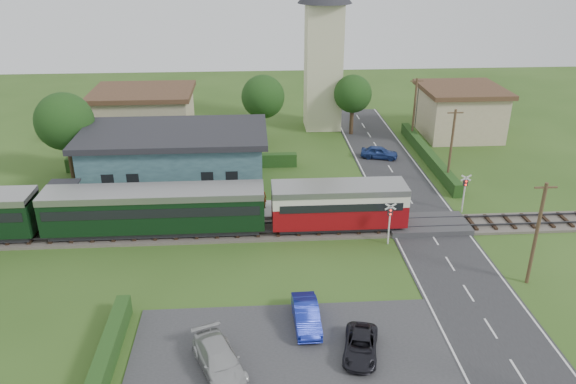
{
  "coord_description": "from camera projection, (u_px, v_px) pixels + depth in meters",
  "views": [
    {
      "loc": [
        -3.19,
        -35.57,
        20.12
      ],
      "look_at": [
        -0.59,
        4.0,
        2.37
      ],
      "focal_mm": 35.0,
      "sensor_mm": 36.0,
      "label": 1
    }
  ],
  "objects": [
    {
      "name": "crossing_deck",
      "position": [
        427.0,
        224.0,
        43.13
      ],
      "size": [
        6.2,
        3.4,
        0.45
      ],
      "primitive_type": "cube",
      "color": "#333335",
      "rests_on": "ground"
    },
    {
      "name": "car_park_blue",
      "position": [
        306.0,
        315.0,
        31.83
      ],
      "size": [
        1.49,
        4.0,
        1.31
      ],
      "primitive_type": "imported",
      "rotation": [
        0.0,
        0.0,
        0.03
      ],
      "color": "#16249B",
      "rests_on": "car_park"
    },
    {
      "name": "platform",
      "position": [
        170.0,
        214.0,
        44.85
      ],
      "size": [
        30.0,
        3.0,
        0.45
      ],
      "primitive_type": "cube",
      "color": "gray",
      "rests_on": "ground"
    },
    {
      "name": "railway_track",
      "position": [
        297.0,
        230.0,
        42.58
      ],
      "size": [
        76.0,
        3.2,
        0.49
      ],
      "color": "#4C443D",
      "rests_on": "ground"
    },
    {
      "name": "utility_pole_c",
      "position": [
        451.0,
        147.0,
        49.28
      ],
      "size": [
        1.4,
        0.22,
        7.0
      ],
      "color": "#473321",
      "rests_on": "ground"
    },
    {
      "name": "ground",
      "position": [
        300.0,
        244.0,
        40.81
      ],
      "size": [
        120.0,
        120.0,
        0.0
      ],
      "primitive_type": "plane",
      "color": "#2D4C19"
    },
    {
      "name": "car_park_silver",
      "position": [
        219.0,
        360.0,
        28.38
      ],
      "size": [
        3.46,
        5.03,
        1.35
      ],
      "primitive_type": "imported",
      "rotation": [
        0.0,
        0.0,
        0.37
      ],
      "color": "#B4B4B4",
      "rests_on": "car_park"
    },
    {
      "name": "streetlamp_west",
      "position": [
        66.0,
        127.0,
        56.46
      ],
      "size": [
        0.3,
        0.3,
        5.15
      ],
      "color": "#3F3F47",
      "rests_on": "ground"
    },
    {
      "name": "pedestrian_near",
      "position": [
        262.0,
        198.0,
        44.93
      ],
      "size": [
        0.73,
        0.56,
        1.79
      ],
      "primitive_type": "imported",
      "rotation": [
        0.0,
        0.0,
        2.91
      ],
      "color": "gray",
      "rests_on": "platform"
    },
    {
      "name": "crossing_signal_near",
      "position": [
        390.0,
        218.0,
        39.94
      ],
      "size": [
        0.84,
        0.28,
        3.28
      ],
      "color": "silver",
      "rests_on": "ground"
    },
    {
      "name": "equipment_hut",
      "position": [
        65.0,
        199.0,
        43.75
      ],
      "size": [
        2.3,
        2.3,
        2.55
      ],
      "color": "beige",
      "rests_on": "platform"
    },
    {
      "name": "tree_a",
      "position": [
        64.0,
        122.0,
        50.16
      ],
      "size": [
        5.2,
        5.2,
        8.0
      ],
      "color": "#332316",
      "rests_on": "ground"
    },
    {
      "name": "streetlamp_east",
      "position": [
        417.0,
        102.0,
        65.11
      ],
      "size": [
        0.3,
        0.3,
        5.15
      ],
      "color": "#3F3F47",
      "rests_on": "ground"
    },
    {
      "name": "house_east",
      "position": [
        460.0,
        111.0,
        62.72
      ],
      "size": [
        8.8,
        8.8,
        5.5
      ],
      "color": "tan",
      "rests_on": "ground"
    },
    {
      "name": "station_building",
      "position": [
        176.0,
        159.0,
        49.12
      ],
      "size": [
        16.0,
        9.0,
        5.3
      ],
      "color": "#31505A",
      "rests_on": "ground"
    },
    {
      "name": "utility_pole_b",
      "position": [
        537.0,
        233.0,
        34.71
      ],
      "size": [
        1.4,
        0.22,
        7.0
      ],
      "color": "#473321",
      "rests_on": "ground"
    },
    {
      "name": "hedge_carpark",
      "position": [
        107.0,
        355.0,
        28.97
      ],
      "size": [
        0.8,
        9.0,
        1.2
      ],
      "primitive_type": "cube",
      "color": "#193814",
      "rests_on": "ground"
    },
    {
      "name": "car_park_dark",
      "position": [
        361.0,
        346.0,
        29.6
      ],
      "size": [
        2.54,
        4.04,
        1.04
      ],
      "primitive_type": "imported",
      "rotation": [
        0.0,
        0.0,
        -0.23
      ],
      "color": "black",
      "rests_on": "car_park"
    },
    {
      "name": "tree_c",
      "position": [
        353.0,
        94.0,
        62.15
      ],
      "size": [
        4.2,
        4.2,
        6.78
      ],
      "color": "#332316",
      "rests_on": "ground"
    },
    {
      "name": "hedge_roadside",
      "position": [
        428.0,
        155.0,
        55.98
      ],
      "size": [
        0.8,
        18.0,
        1.2
      ],
      "primitive_type": "cube",
      "color": "#193814",
      "rests_on": "ground"
    },
    {
      "name": "car_park",
      "position": [
        291.0,
        355.0,
        29.77
      ],
      "size": [
        17.0,
        9.0,
        0.08
      ],
      "primitive_type": "cube",
      "color": "#333335",
      "rests_on": "ground"
    },
    {
      "name": "house_west",
      "position": [
        145.0,
        114.0,
        61.54
      ],
      "size": [
        10.8,
        8.8,
        5.5
      ],
      "color": "tan",
      "rests_on": "ground"
    },
    {
      "name": "car_on_road",
      "position": [
        379.0,
        152.0,
        56.56
      ],
      "size": [
        3.94,
        2.48,
        1.25
      ],
      "primitive_type": "imported",
      "rotation": [
        0.0,
        0.0,
        1.28
      ],
      "color": "navy",
      "rests_on": "road"
    },
    {
      "name": "church_tower",
      "position": [
        324.0,
        39.0,
        62.43
      ],
      "size": [
        6.0,
        6.0,
        17.6
      ],
      "color": "beige",
      "rests_on": "ground"
    },
    {
      "name": "utility_pole_d",
      "position": [
        414.0,
        109.0,
        60.21
      ],
      "size": [
        1.4,
        0.22,
        7.0
      ],
      "color": "#473321",
      "rests_on": "ground"
    },
    {
      "name": "tree_b",
      "position": [
        263.0,
        97.0,
        59.58
      ],
      "size": [
        4.6,
        4.6,
        7.34
      ],
      "color": "#332316",
      "rests_on": "ground"
    },
    {
      "name": "train",
      "position": [
        111.0,
        210.0,
        40.92
      ],
      "size": [
        43.2,
        2.9,
        3.4
      ],
      "color": "#232328",
      "rests_on": "ground"
    },
    {
      "name": "hedge_station",
      "position": [
        183.0,
        162.0,
        54.06
      ],
      "size": [
        22.0,
        0.8,
        1.3
      ],
      "primitive_type": "cube",
      "color": "#193814",
      "rests_on": "ground"
    },
    {
      "name": "pedestrian_far",
      "position": [
        90.0,
        207.0,
        43.51
      ],
      "size": [
        0.68,
        0.85,
        1.67
      ],
      "primitive_type": "imported",
      "rotation": [
        0.0,
        0.0,
        1.51
      ],
      "color": "gray",
      "rests_on": "platform"
    },
    {
      "name": "road",
      "position": [
        434.0,
        239.0,
        41.39
      ],
      "size": [
        6.0,
        70.0,
        0.05
      ],
      "primitive_type": "cube",
      "color": "#28282B",
      "rests_on": "ground"
    },
    {
      "name": "crossing_signal_far",
      "position": [
        465.0,
        188.0,
        44.75
      ],
      "size": [
        0.84,
        0.28,
        3.28
      ],
      "color": "silver",
      "rests_on": "ground"
    }
  ]
}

